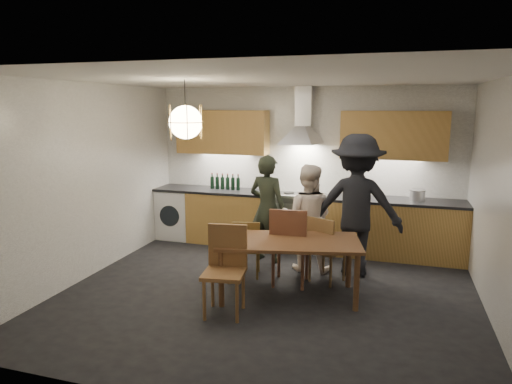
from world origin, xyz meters
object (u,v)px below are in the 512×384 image
(chair_back_left, at_px, (247,245))
(mixing_bowl, at_px, (362,196))
(chair_front, at_px, (226,263))
(wine_bottles, at_px, (225,182))
(stock_pot, at_px, (417,196))
(dining_table, at_px, (289,247))
(person_left, at_px, (267,209))
(person_right, at_px, (356,205))
(person_mid, at_px, (307,218))

(chair_back_left, relative_size, mixing_bowl, 2.98)
(chair_back_left, bearing_deg, chair_front, 81.79)
(chair_front, distance_m, wine_bottles, 2.80)
(chair_back_left, distance_m, stock_pot, 2.70)
(wine_bottles, bearing_deg, dining_table, -51.67)
(person_left, relative_size, person_right, 0.83)
(chair_front, height_order, stock_pot, stock_pot)
(dining_table, xyz_separation_m, person_mid, (0.03, 1.00, 0.12))
(chair_front, distance_m, person_mid, 1.72)
(dining_table, xyz_separation_m, stock_pot, (1.51, 1.93, 0.35))
(person_right, bearing_deg, person_mid, 0.49)
(chair_back_left, height_order, wine_bottles, wine_bottles)
(person_right, bearing_deg, dining_table, 53.28)
(dining_table, relative_size, wine_bottles, 3.44)
(person_left, distance_m, stock_pot, 2.24)
(chair_back_left, height_order, stock_pot, stock_pot)
(chair_front, distance_m, stock_pot, 3.31)
(dining_table, xyz_separation_m, person_right, (0.70, 1.03, 0.33))
(person_right, relative_size, wine_bottles, 3.62)
(person_mid, distance_m, person_right, 0.70)
(dining_table, height_order, chair_front, chair_front)
(chair_back_left, height_order, person_right, person_right)
(person_right, bearing_deg, mixing_bowl, -93.47)
(dining_table, distance_m, person_right, 1.29)
(dining_table, relative_size, person_left, 1.15)
(chair_front, height_order, person_right, person_right)
(mixing_bowl, distance_m, stock_pot, 0.80)
(dining_table, distance_m, mixing_bowl, 2.04)
(person_mid, height_order, wine_bottles, person_mid)
(mixing_bowl, xyz_separation_m, stock_pot, (0.80, 0.05, 0.05))
(dining_table, bearing_deg, person_right, 43.17)
(person_right, xyz_separation_m, wine_bottles, (-2.27, 0.95, 0.07))
(person_left, relative_size, wine_bottles, 2.99)
(person_right, height_order, stock_pot, person_right)
(stock_pot, height_order, wine_bottles, wine_bottles)
(person_right, bearing_deg, wine_bottles, -25.37)
(person_left, bearing_deg, dining_table, 130.85)
(chair_front, height_order, person_left, person_left)
(chair_back_left, xyz_separation_m, wine_bottles, (-0.89, 1.54, 0.58))
(chair_back_left, relative_size, chair_front, 0.81)
(person_left, relative_size, stock_pot, 7.14)
(person_left, xyz_separation_m, stock_pot, (2.11, 0.74, 0.18))
(dining_table, bearing_deg, chair_back_left, 134.11)
(stock_pot, bearing_deg, dining_table, -128.01)
(dining_table, bearing_deg, person_left, 103.85)
(chair_back_left, bearing_deg, person_mid, -155.28)
(chair_back_left, xyz_separation_m, person_mid, (0.71, 0.56, 0.30))
(stock_pot, relative_size, wine_bottles, 0.42)
(person_left, xyz_separation_m, person_right, (1.30, -0.16, 0.17))
(person_right, distance_m, mixing_bowl, 0.85)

